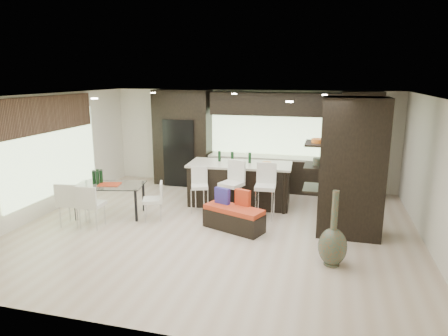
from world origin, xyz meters
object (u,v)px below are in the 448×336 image
(dining_table, at_px, (111,200))
(chair_far, at_px, (72,205))
(chair_end, at_px, (153,203))
(stool_right, at_px, (265,197))
(bench, at_px, (234,218))
(floor_vase, at_px, (334,228))
(kitchen_island, at_px, (240,184))
(stool_left, at_px, (200,195))
(stool_mid, at_px, (231,194))
(chair_near, at_px, (92,207))

(dining_table, relative_size, chair_far, 1.71)
(chair_far, bearing_deg, chair_end, 19.51)
(stool_right, bearing_deg, bench, -125.58)
(floor_vase, xyz_separation_m, chair_end, (-3.78, 1.22, -0.26))
(floor_vase, bearing_deg, kitchen_island, 128.50)
(stool_right, xyz_separation_m, chair_far, (-3.84, -1.42, -0.06))
(kitchen_island, relative_size, chair_far, 2.84)
(kitchen_island, xyz_separation_m, stool_left, (-0.76, -0.82, -0.09))
(stool_mid, xyz_separation_m, bench, (0.25, -0.80, -0.26))
(kitchen_island, height_order, stool_left, kitchen_island)
(bench, height_order, floor_vase, floor_vase)
(stool_mid, bearing_deg, dining_table, -145.01)
(stool_mid, distance_m, chair_far, 3.40)
(stool_right, distance_m, chair_end, 2.45)
(stool_left, xyz_separation_m, bench, (1.01, -0.84, -0.18))
(stool_mid, height_order, chair_far, stool_mid)
(stool_left, xyz_separation_m, stool_right, (1.51, -0.03, 0.07))
(stool_mid, bearing_deg, kitchen_island, 110.31)
(chair_near, distance_m, chair_end, 1.26)
(kitchen_island, relative_size, stool_mid, 2.45)
(chair_far, xyz_separation_m, chair_end, (1.50, 0.73, -0.05))
(kitchen_island, relative_size, floor_vase, 1.91)
(chair_near, bearing_deg, stool_mid, 24.59)
(bench, relative_size, chair_far, 1.44)
(kitchen_island, height_order, floor_vase, floor_vase)
(dining_table, bearing_deg, stool_right, -0.65)
(chair_near, bearing_deg, dining_table, 86.22)
(stool_mid, relative_size, chair_end, 1.31)
(chair_end, bearing_deg, chair_far, 94.42)
(chair_near, bearing_deg, kitchen_island, 37.08)
(floor_vase, height_order, chair_far, floor_vase)
(stool_left, bearing_deg, chair_far, -167.20)
(stool_left, relative_size, chair_near, 0.99)
(chair_far, bearing_deg, kitchen_island, 29.77)
(chair_far, bearing_deg, stool_mid, 18.11)
(stool_left, height_order, floor_vase, floor_vase)
(stool_right, relative_size, bench, 0.79)
(dining_table, height_order, chair_far, chair_far)
(kitchen_island, distance_m, chair_near, 3.47)
(kitchen_island, xyz_separation_m, dining_table, (-2.62, -1.54, -0.16))
(floor_vase, bearing_deg, bench, 150.43)
(stool_mid, distance_m, chair_end, 1.74)
(chair_near, bearing_deg, stool_left, 34.12)
(floor_vase, xyz_separation_m, chair_far, (-5.28, 0.48, -0.21))
(dining_table, bearing_deg, chair_far, -134.57)
(chair_end, bearing_deg, stool_right, -95.28)
(kitchen_island, height_order, stool_mid, kitchen_island)
(chair_near, distance_m, chair_far, 0.46)
(kitchen_island, distance_m, stool_mid, 0.85)
(kitchen_island, relative_size, stool_left, 2.92)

